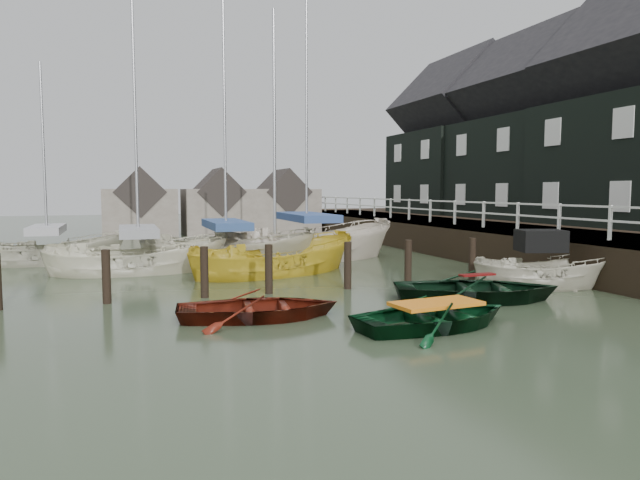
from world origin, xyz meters
name	(u,v)px	position (x,y,z in m)	size (l,w,h in m)	color
ground	(348,312)	(0.00, 0.00, 0.00)	(120.00, 120.00, 0.00)	#273220
pier	(458,238)	(9.48, 10.00, 0.71)	(3.04, 32.00, 2.70)	black
land_strip	(555,250)	(15.00, 10.00, 0.00)	(14.00, 38.00, 1.50)	black
quay_houses	(580,130)	(14.99, 8.66, 5.68)	(6.52, 28.14, 10.01)	black
mooring_pilings	(272,276)	(-1.11, 3.00, 0.50)	(13.72, 0.22, 1.80)	black
far_sheds	(215,206)	(0.83, 26.00, 1.86)	(14.00, 4.08, 4.39)	#665B51
rowboat_red	(259,318)	(-2.17, 0.03, 0.00)	(2.63, 3.68, 0.76)	#52160B
rowboat_green	(436,327)	(1.20, -2.05, 0.00)	(2.64, 3.69, 0.76)	black
rowboat_dkgreen	(477,301)	(3.76, 0.19, 0.00)	(3.08, 4.31, 0.89)	black
motorboat	(543,285)	(6.80, 1.21, 0.10)	(4.57, 2.85, 2.56)	beige
sailboat_a	(139,271)	(-4.55, 8.59, 0.06)	(6.39, 2.47, 11.12)	silver
sailboat_b	(227,264)	(-1.28, 9.48, 0.06)	(7.41, 5.21, 12.34)	beige
sailboat_c	(275,273)	(-0.05, 6.70, 0.01)	(6.96, 4.19, 10.29)	gold
sailboat_d	(307,258)	(2.23, 10.16, 0.06)	(8.08, 3.44, 12.25)	beige
sailboat_e	(48,262)	(-7.91, 12.25, 0.06)	(6.00, 2.51, 9.00)	#B8B49D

